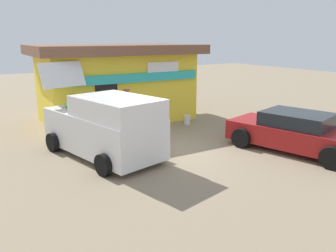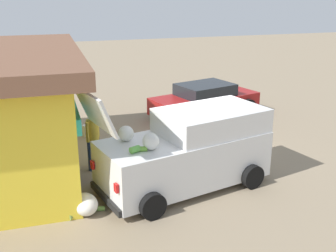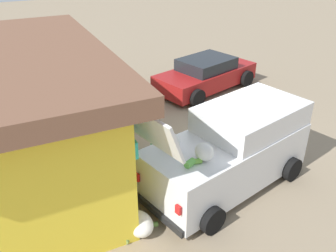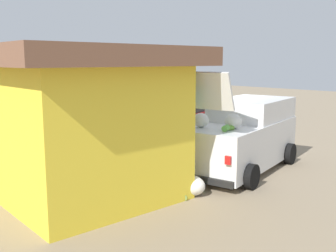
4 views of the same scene
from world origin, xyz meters
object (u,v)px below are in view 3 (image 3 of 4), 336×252
storefront_bar (20,119)px  customer_bending (148,162)px  unloaded_banana_pile (139,224)px  delivery_van (231,149)px  vendor_standing (122,136)px  parked_sedan (206,74)px  paint_bucket (98,119)px

storefront_bar → customer_bending: 3.23m
unloaded_banana_pile → customer_bending: bearing=-30.9°
storefront_bar → delivery_van: size_ratio=1.46×
vendor_standing → delivery_van: bearing=-128.6°
delivery_van → unloaded_banana_pile: size_ratio=5.61×
parked_sedan → vendor_standing: vendor_standing is taller
storefront_bar → paint_bucket: bearing=-47.2°
paint_bucket → delivery_van: bearing=-155.0°
unloaded_banana_pile → paint_bucket: unloaded_banana_pile is taller
vendor_standing → unloaded_banana_pile: (-2.45, 0.53, -0.78)m
storefront_bar → vendor_standing: bearing=-103.4°
parked_sedan → paint_bucket: bearing=102.4°
unloaded_banana_pile → parked_sedan: bearing=-41.0°
customer_bending → unloaded_banana_pile: customer_bending is taller
delivery_van → customer_bending: (0.61, 1.99, -0.18)m
delivery_van → parked_sedan: size_ratio=1.06×
parked_sedan → vendor_standing: bearing=128.0°
parked_sedan → unloaded_banana_pile: 8.37m
parked_sedan → unloaded_banana_pile: size_ratio=5.29×
vendor_standing → paint_bucket: 2.91m
vendor_standing → paint_bucket: size_ratio=4.33×
storefront_bar → paint_bucket: (2.24, -2.42, -1.56)m
parked_sedan → unloaded_banana_pile: parked_sedan is taller
customer_bending → paint_bucket: customer_bending is taller
delivery_van → vendor_standing: delivery_van is taller
parked_sedan → vendor_standing: 6.29m
vendor_standing → customer_bending: (-1.16, -0.23, -0.20)m
customer_bending → paint_bucket: size_ratio=3.20×
parked_sedan → customer_bending: parked_sedan is taller
unloaded_banana_pile → paint_bucket: (5.24, -0.63, -0.02)m
vendor_standing → unloaded_banana_pile: vendor_standing is taller
unloaded_banana_pile → paint_bucket: bearing=-6.8°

